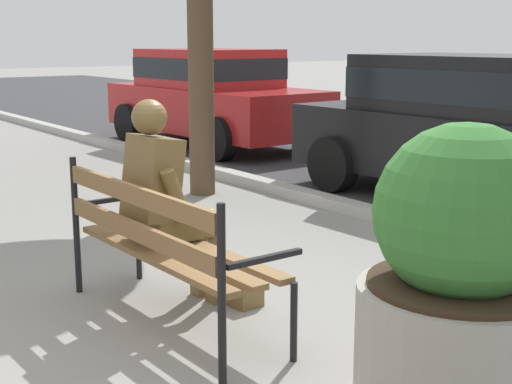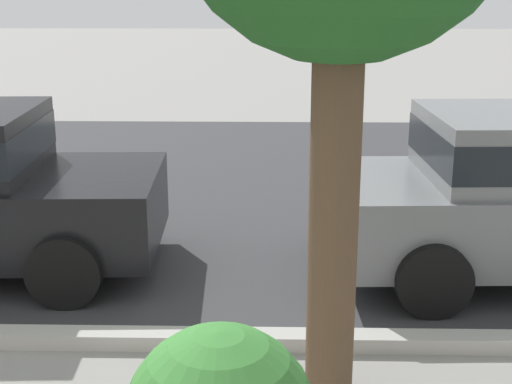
% 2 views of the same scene
% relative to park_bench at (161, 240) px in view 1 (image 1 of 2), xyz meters
% --- Properties ---
extents(ground_plane, '(80.00, 80.00, 0.00)m').
position_rel_park_bench_xyz_m(ground_plane, '(0.30, 0.06, -0.54)').
color(ground_plane, gray).
extents(curb_stone, '(60.00, 0.20, 0.12)m').
position_rel_park_bench_xyz_m(curb_stone, '(0.30, 2.96, -0.48)').
color(curb_stone, '#B2AFA8').
rests_on(curb_stone, ground).
extents(park_bench, '(1.81, 0.57, 0.95)m').
position_rel_park_bench_xyz_m(park_bench, '(0.00, 0.00, 0.00)').
color(park_bench, olive).
rests_on(park_bench, ground).
extents(bronze_statue_seated, '(0.62, 0.78, 1.37)m').
position_rel_park_bench_xyz_m(bronze_statue_seated, '(-0.21, 0.21, 0.12)').
color(bronze_statue_seated, brown).
rests_on(bronze_statue_seated, ground).
extents(concrete_planter, '(0.92, 0.92, 1.39)m').
position_rel_park_bench_xyz_m(concrete_planter, '(1.81, 0.52, 0.10)').
color(concrete_planter, '#A8A399').
rests_on(concrete_planter, ground).
extents(parked_car_red, '(4.17, 2.06, 1.56)m').
position_rel_park_bench_xyz_m(parked_car_red, '(-6.38, 4.45, 0.30)').
color(parked_car_red, '#B21E1E').
rests_on(parked_car_red, ground).
extents(parked_car_black, '(4.17, 2.06, 1.56)m').
position_rel_park_bench_xyz_m(parked_car_black, '(-1.17, 4.45, 0.30)').
color(parked_car_black, black).
rests_on(parked_car_black, ground).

